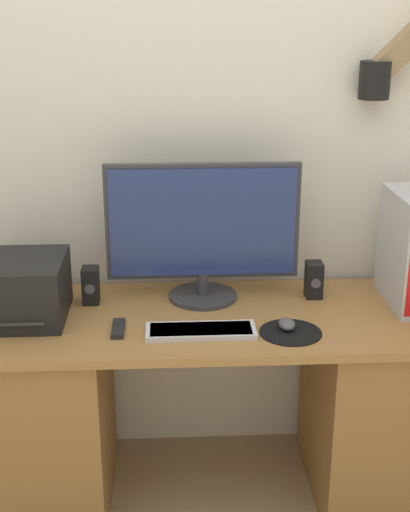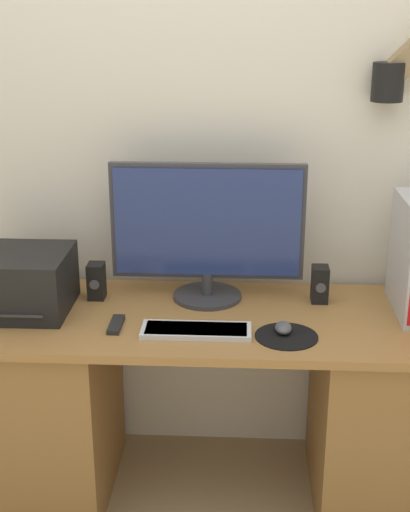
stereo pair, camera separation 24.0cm
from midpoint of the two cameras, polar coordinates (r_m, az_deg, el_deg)
name	(u,v)px [view 1 (the left image)]	position (r m, az deg, el deg)	size (l,w,h in m)	color
wall_back	(208,114)	(2.66, -2.41, 11.24)	(6.40, 0.16, 2.85)	silver
desk	(212,403)	(2.64, -2.08, -11.73)	(1.76, 0.64, 0.73)	olive
monitor	(203,228)	(2.53, -2.90, 2.17)	(0.69, 0.25, 0.50)	#333338
keyboard	(201,331)	(2.34, -3.28, -6.05)	(0.36, 0.12, 0.02)	silver
mousepad	(291,332)	(2.35, 3.96, -6.18)	(0.21, 0.21, 0.00)	black
mouse	(287,324)	(2.36, 3.68, -5.52)	(0.05, 0.08, 0.03)	#4C4C51
printer	(16,289)	(2.53, -17.55, -2.61)	(0.34, 0.32, 0.21)	black
speaker_left	(91,285)	(2.61, -11.75, -2.37)	(0.06, 0.08, 0.13)	black
speaker_right	(314,280)	(2.62, 6.13, -1.96)	(0.06, 0.08, 0.13)	black
remote_control	(118,329)	(2.39, -9.82, -5.81)	(0.04, 0.13, 0.02)	black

